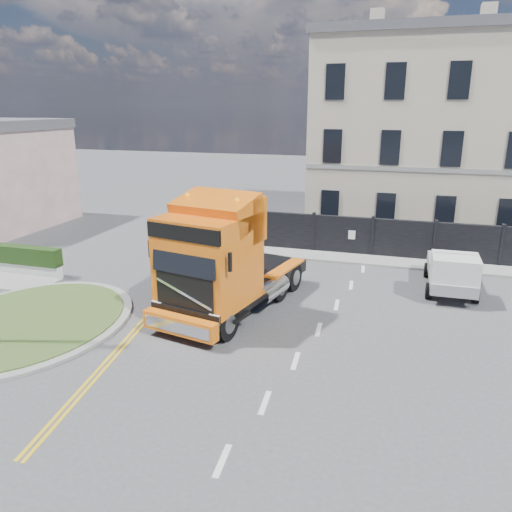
% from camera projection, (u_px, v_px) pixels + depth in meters
% --- Properties ---
extents(ground, '(120.00, 120.00, 0.00)m').
position_uv_depth(ground, '(241.00, 315.00, 18.43)').
color(ground, '#424244').
rests_on(ground, ground).
extents(traffic_island, '(6.80, 6.80, 0.17)m').
position_uv_depth(traffic_island, '(27.00, 323.00, 17.59)').
color(traffic_island, gray).
rests_on(traffic_island, ground).
extents(hoarding_fence, '(18.80, 0.25, 2.00)m').
position_uv_depth(hoarding_fence, '(425.00, 241.00, 24.58)').
color(hoarding_fence, black).
rests_on(hoarding_fence, ground).
extents(georgian_building, '(12.30, 10.30, 12.80)m').
position_uv_depth(georgian_building, '(420.00, 134.00, 30.21)').
color(georgian_building, '#B0A88C').
rests_on(georgian_building, ground).
extents(pavement_far, '(20.00, 1.60, 0.12)m').
position_uv_depth(pavement_far, '(411.00, 264.00, 24.18)').
color(pavement_far, gray).
rests_on(pavement_far, ground).
extents(truck, '(4.20, 7.79, 4.43)m').
position_uv_depth(truck, '(220.00, 264.00, 17.83)').
color(truck, black).
rests_on(truck, ground).
extents(flatbed_pickup, '(1.98, 4.42, 1.84)m').
position_uv_depth(flatbed_pickup, '(453.00, 273.00, 20.01)').
color(flatbed_pickup, gray).
rests_on(flatbed_pickup, ground).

